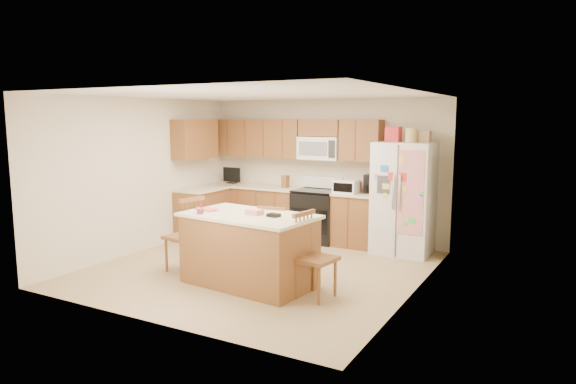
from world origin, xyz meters
The scene contains 9 objects.
ground centered at (0.00, 0.00, 0.00)m, with size 4.50×4.50×0.00m, color #886E4C.
room_shell centered at (0.00, 0.00, 1.44)m, with size 4.60×4.60×2.52m.
cabinetry centered at (-0.98, 1.79, 0.91)m, with size 3.36×1.56×2.15m.
stove centered at (0.00, 1.94, 0.47)m, with size 0.76×0.65×1.13m.
refrigerator centered at (1.57, 1.87, 0.92)m, with size 0.90×0.79×2.04m.
island centered at (0.26, -0.67, 0.48)m, with size 1.82×1.18×1.03m.
windsor_chair_left centered at (-0.85, -0.63, 0.51)m, with size 0.52×0.54×1.09m.
windsor_chair_back centered at (0.32, -0.10, 0.46)m, with size 0.48×0.46×0.98m.
windsor_chair_right centered at (1.22, -0.70, 0.50)m, with size 0.49×0.51×1.05m.
Camera 1 is at (3.85, -6.16, 2.19)m, focal length 32.00 mm.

